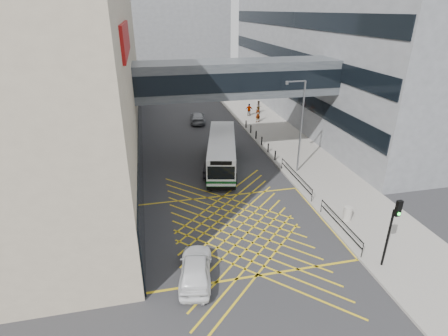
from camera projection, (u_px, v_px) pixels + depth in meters
ground at (237, 229)px, 22.82m from camera, size 120.00×120.00×0.00m
building_right at (373, 35)px, 44.71m from camera, size 24.09×44.00×20.00m
building_far at (156, 31)px, 71.96m from camera, size 28.00×16.00×18.00m
skybridge at (237, 78)px, 30.95m from camera, size 20.00×4.10×3.00m
pavement at (283, 141)px, 37.88m from camera, size 6.00×54.00×0.16m
box_junction at (237, 229)px, 22.82m from camera, size 12.00×9.00×0.01m
bus at (222, 151)px, 31.20m from camera, size 4.49×10.32×2.82m
car_white at (196, 268)px, 18.32m from camera, size 2.63×4.73×1.42m
car_dark at (215, 165)px, 30.51m from camera, size 3.16×4.77×1.39m
car_silver at (198, 117)px, 43.98m from camera, size 2.36×4.58×1.37m
traffic_light at (393, 224)px, 18.16m from camera, size 0.31×0.49×4.20m
street_lamp at (300, 122)px, 28.76m from camera, size 1.78×0.28×7.84m
litter_bin at (348, 214)px, 23.32m from camera, size 0.56×0.56×0.97m
kerb_railings at (314, 194)px, 25.24m from camera, size 0.05×12.54×1.00m
bollards at (259, 138)px, 37.12m from camera, size 0.14×10.14×0.90m
pedestrian_a at (258, 114)px, 43.41m from camera, size 0.95×0.84×1.96m
pedestrian_b at (259, 107)px, 47.19m from camera, size 0.88×0.59×1.67m
pedestrian_c at (249, 110)px, 46.05m from camera, size 1.05×0.76×1.62m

